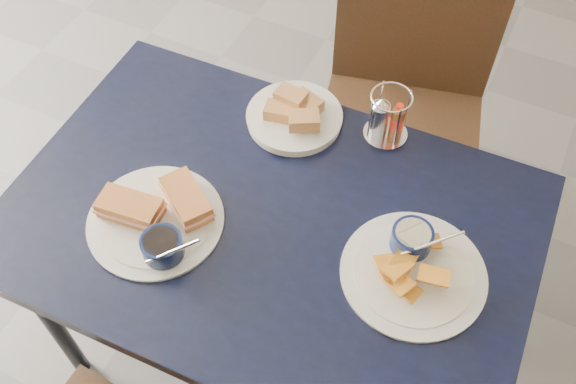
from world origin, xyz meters
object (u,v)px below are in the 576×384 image
at_px(sandwich_plate, 158,218).
at_px(bread_basket, 295,115).
at_px(condiment_caddy, 386,118).
at_px(dining_table, 269,234).
at_px(plantain_plate, 412,263).
at_px(chair_far, 413,91).

relative_size(sandwich_plate, bread_basket, 1.34).
bearing_deg(condiment_caddy, dining_table, -111.97).
xyz_separation_m(sandwich_plate, condiment_caddy, (0.36, 0.47, 0.03)).
relative_size(plantain_plate, condiment_caddy, 2.29).
bearing_deg(dining_table, condiment_caddy, 68.03).
relative_size(dining_table, sandwich_plate, 3.80).
height_order(sandwich_plate, condiment_caddy, condiment_caddy).
relative_size(chair_far, sandwich_plate, 3.18).
height_order(dining_table, plantain_plate, plantain_plate).
bearing_deg(dining_table, chair_far, 79.71).
relative_size(sandwich_plate, condiment_caddy, 2.34).
distance_m(sandwich_plate, condiment_caddy, 0.59).
bearing_deg(dining_table, sandwich_plate, -151.04).
bearing_deg(sandwich_plate, plantain_plate, 14.52).
bearing_deg(plantain_plate, chair_far, 106.92).
xyz_separation_m(chair_far, sandwich_plate, (-0.34, -0.82, 0.19)).
height_order(dining_table, sandwich_plate, sandwich_plate).
bearing_deg(sandwich_plate, bread_basket, 71.30).
distance_m(chair_far, condiment_caddy, 0.41).
relative_size(dining_table, bread_basket, 5.08).
distance_m(sandwich_plate, plantain_plate, 0.56).
bearing_deg(bread_basket, chair_far, 63.56).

